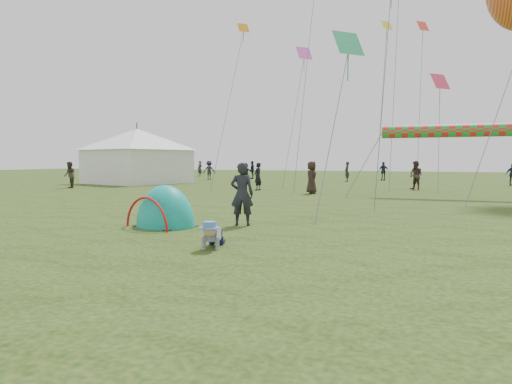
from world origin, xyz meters
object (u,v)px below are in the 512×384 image
(popup_tent, at_px, (166,226))
(standing_adult, at_px, (242,194))
(crawling_toddler, at_px, (212,234))
(event_marquee, at_px, (137,154))

(popup_tent, bearing_deg, standing_adult, 43.44)
(crawling_toddler, xyz_separation_m, event_marquee, (-17.42, 21.70, 1.99))
(crawling_toddler, xyz_separation_m, popup_tent, (-2.60, 2.33, -0.30))
(standing_adult, xyz_separation_m, event_marquee, (-16.72, 18.46, 1.41))
(standing_adult, bearing_deg, crawling_toddler, 85.67)
(crawling_toddler, distance_m, event_marquee, 27.90)
(crawling_toddler, distance_m, standing_adult, 3.36)
(crawling_toddler, xyz_separation_m, standing_adult, (-0.70, 3.24, 0.58))
(popup_tent, distance_m, event_marquee, 24.50)
(crawling_toddler, height_order, popup_tent, popup_tent)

